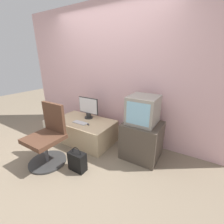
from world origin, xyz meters
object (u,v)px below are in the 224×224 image
object	(u,v)px
crt_tv	(143,110)
cardboard_box_lower	(51,126)
main_monitor	(88,108)
office_chair	(48,139)
mouse	(88,124)
handbag	(77,161)
keyboard	(80,123)

from	to	relation	value
crt_tv	cardboard_box_lower	xyz separation A→B (m)	(-2.05, -0.25, -0.70)
main_monitor	office_chair	bearing A→B (deg)	-92.10
main_monitor	office_chair	world-z (taller)	office_chair
cardboard_box_lower	crt_tv	bearing A→B (deg)	6.83
mouse	office_chair	bearing A→B (deg)	-110.61
cardboard_box_lower	handbag	xyz separation A→B (m)	(1.38, -0.61, 0.01)
office_chair	cardboard_box_lower	xyz separation A→B (m)	(-0.85, 0.68, -0.26)
crt_tv	office_chair	size ratio (longest dim) A/B	0.49
keyboard	office_chair	bearing A→B (deg)	-94.99
mouse	crt_tv	size ratio (longest dim) A/B	0.12
mouse	crt_tv	xyz separation A→B (m)	(0.95, 0.24, 0.38)
cardboard_box_lower	handbag	distance (m)	1.51
main_monitor	handbag	bearing A→B (deg)	-60.77
main_monitor	cardboard_box_lower	xyz separation A→B (m)	(-0.88, -0.29, -0.51)
keyboard	cardboard_box_lower	world-z (taller)	keyboard
main_monitor	keyboard	distance (m)	0.36
crt_tv	handbag	xyz separation A→B (m)	(-0.66, -0.86, -0.68)
office_chair	handbag	world-z (taller)	office_chair
crt_tv	cardboard_box_lower	distance (m)	2.18
keyboard	mouse	distance (m)	0.20
mouse	office_chair	world-z (taller)	office_chair
main_monitor	cardboard_box_lower	distance (m)	1.06
keyboard	office_chair	size ratio (longest dim) A/B	0.31
keyboard	mouse	bearing A→B (deg)	1.32
keyboard	cardboard_box_lower	xyz separation A→B (m)	(-0.90, 0.00, -0.30)
cardboard_box_lower	main_monitor	bearing A→B (deg)	18.26
main_monitor	office_chair	xyz separation A→B (m)	(-0.04, -0.97, -0.25)
main_monitor	cardboard_box_lower	world-z (taller)	main_monitor
main_monitor	cardboard_box_lower	bearing A→B (deg)	-161.74
mouse	office_chair	distance (m)	0.73
keyboard	crt_tv	xyz separation A→B (m)	(1.15, 0.25, 0.40)
crt_tv	handbag	world-z (taller)	crt_tv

